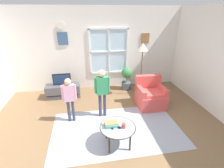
{
  "coord_description": "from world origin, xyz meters",
  "views": [
    {
      "loc": [
        -0.47,
        -3.07,
        2.62
      ],
      "look_at": [
        0.19,
        0.73,
        0.93
      ],
      "focal_mm": 27.04,
      "sensor_mm": 36.0,
      "label": 1
    }
  ],
  "objects_px": {
    "cup": "(124,126)",
    "remote_near_cup": "(113,127)",
    "television": "(62,79)",
    "remote_near_books": "(118,126)",
    "floor_lamp": "(143,52)",
    "tv_stand": "(63,91)",
    "person_green_shirt": "(102,88)",
    "book_stack": "(111,124)",
    "potted_plant_by_window": "(127,77)",
    "person_pink_shirt": "(69,95)",
    "armchair": "(150,96)",
    "coffee_table": "(118,128)"
  },
  "relations": [
    {
      "from": "floor_lamp",
      "to": "tv_stand",
      "type": "bearing_deg",
      "value": 173.1
    },
    {
      "from": "cup",
      "to": "person_pink_shirt",
      "type": "distance_m",
      "value": 1.55
    },
    {
      "from": "television",
      "to": "person_pink_shirt",
      "type": "bearing_deg",
      "value": -77.03
    },
    {
      "from": "remote_near_cup",
      "to": "potted_plant_by_window",
      "type": "bearing_deg",
      "value": 70.09
    },
    {
      "from": "television",
      "to": "book_stack",
      "type": "relative_size",
      "value": 2.06
    },
    {
      "from": "book_stack",
      "to": "remote_near_cup",
      "type": "xyz_separation_m",
      "value": [
        0.03,
        -0.05,
        -0.04
      ]
    },
    {
      "from": "floor_lamp",
      "to": "television",
      "type": "bearing_deg",
      "value": 173.17
    },
    {
      "from": "television",
      "to": "potted_plant_by_window",
      "type": "height_order",
      "value": "television"
    },
    {
      "from": "potted_plant_by_window",
      "to": "cup",
      "type": "bearing_deg",
      "value": -105.63
    },
    {
      "from": "person_pink_shirt",
      "to": "floor_lamp",
      "type": "height_order",
      "value": "floor_lamp"
    },
    {
      "from": "television",
      "to": "remote_near_books",
      "type": "distance_m",
      "value": 2.77
    },
    {
      "from": "tv_stand",
      "to": "remote_near_books",
      "type": "xyz_separation_m",
      "value": [
        1.32,
        -2.43,
        0.25
      ]
    },
    {
      "from": "armchair",
      "to": "remote_near_cup",
      "type": "height_order",
      "value": "armchair"
    },
    {
      "from": "book_stack",
      "to": "person_green_shirt",
      "type": "distance_m",
      "value": 1.11
    },
    {
      "from": "book_stack",
      "to": "potted_plant_by_window",
      "type": "height_order",
      "value": "potted_plant_by_window"
    },
    {
      "from": "tv_stand",
      "to": "potted_plant_by_window",
      "type": "relative_size",
      "value": 1.34
    },
    {
      "from": "tv_stand",
      "to": "television",
      "type": "bearing_deg",
      "value": -90.0
    },
    {
      "from": "cup",
      "to": "remote_near_cup",
      "type": "distance_m",
      "value": 0.22
    },
    {
      "from": "person_pink_shirt",
      "to": "potted_plant_by_window",
      "type": "height_order",
      "value": "person_pink_shirt"
    },
    {
      "from": "person_green_shirt",
      "to": "floor_lamp",
      "type": "xyz_separation_m",
      "value": [
        1.37,
        1.01,
        0.63
      ]
    },
    {
      "from": "tv_stand",
      "to": "person_pink_shirt",
      "type": "distance_m",
      "value": 1.53
    },
    {
      "from": "television",
      "to": "cup",
      "type": "height_order",
      "value": "television"
    },
    {
      "from": "person_green_shirt",
      "to": "armchair",
      "type": "bearing_deg",
      "value": 11.6
    },
    {
      "from": "coffee_table",
      "to": "television",
      "type": "bearing_deg",
      "value": 118.47
    },
    {
      "from": "book_stack",
      "to": "remote_near_cup",
      "type": "relative_size",
      "value": 1.94
    },
    {
      "from": "television",
      "to": "person_pink_shirt",
      "type": "xyz_separation_m",
      "value": [
        0.32,
        -1.4,
        0.11
      ]
    },
    {
      "from": "remote_near_cup",
      "to": "book_stack",
      "type": "bearing_deg",
      "value": 118.47
    },
    {
      "from": "potted_plant_by_window",
      "to": "television",
      "type": "bearing_deg",
      "value": -173.61
    },
    {
      "from": "television",
      "to": "person_green_shirt",
      "type": "relative_size",
      "value": 0.43
    },
    {
      "from": "person_pink_shirt",
      "to": "book_stack",
      "type": "bearing_deg",
      "value": -48.26
    },
    {
      "from": "remote_near_books",
      "to": "remote_near_cup",
      "type": "height_order",
      "value": "same"
    },
    {
      "from": "television",
      "to": "potted_plant_by_window",
      "type": "relative_size",
      "value": 0.71
    },
    {
      "from": "potted_plant_by_window",
      "to": "remote_near_cup",
      "type": "bearing_deg",
      "value": -109.91
    },
    {
      "from": "book_stack",
      "to": "person_pink_shirt",
      "type": "xyz_separation_m",
      "value": [
        -0.86,
        0.97,
        0.23
      ]
    },
    {
      "from": "floor_lamp",
      "to": "person_pink_shirt",
      "type": "bearing_deg",
      "value": -153.19
    },
    {
      "from": "tv_stand",
      "to": "remote_near_cup",
      "type": "relative_size",
      "value": 7.61
    },
    {
      "from": "book_stack",
      "to": "cup",
      "type": "xyz_separation_m",
      "value": [
        0.23,
        -0.1,
        0.0
      ]
    },
    {
      "from": "remote_near_cup",
      "to": "person_green_shirt",
      "type": "height_order",
      "value": "person_green_shirt"
    },
    {
      "from": "remote_near_cup",
      "to": "person_pink_shirt",
      "type": "bearing_deg",
      "value": 131.17
    },
    {
      "from": "tv_stand",
      "to": "remote_near_cup",
      "type": "height_order",
      "value": "remote_near_cup"
    },
    {
      "from": "television",
      "to": "coffee_table",
      "type": "distance_m",
      "value": 2.76
    },
    {
      "from": "remote_near_books",
      "to": "remote_near_cup",
      "type": "bearing_deg",
      "value": 177.53
    },
    {
      "from": "tv_stand",
      "to": "person_green_shirt",
      "type": "height_order",
      "value": "person_green_shirt"
    },
    {
      "from": "tv_stand",
      "to": "remote_near_cup",
      "type": "distance_m",
      "value": 2.73
    },
    {
      "from": "tv_stand",
      "to": "remote_near_books",
      "type": "relative_size",
      "value": 7.61
    },
    {
      "from": "armchair",
      "to": "person_pink_shirt",
      "type": "height_order",
      "value": "person_pink_shirt"
    },
    {
      "from": "coffee_table",
      "to": "person_green_shirt",
      "type": "relative_size",
      "value": 0.57
    },
    {
      "from": "potted_plant_by_window",
      "to": "person_green_shirt",
      "type": "bearing_deg",
      "value": -124.01
    },
    {
      "from": "cup",
      "to": "remote_near_books",
      "type": "relative_size",
      "value": 0.78
    },
    {
      "from": "remote_near_books",
      "to": "floor_lamp",
      "type": "xyz_separation_m",
      "value": [
        1.19,
        2.13,
        0.98
      ]
    }
  ]
}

